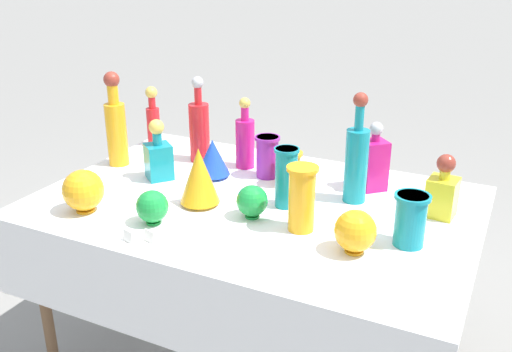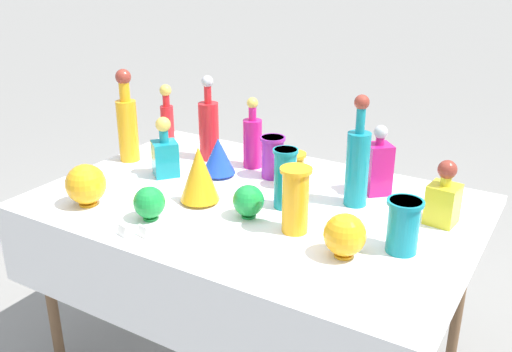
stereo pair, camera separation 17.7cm
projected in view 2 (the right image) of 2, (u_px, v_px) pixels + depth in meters
The scene contains 22 objects.
display_table at pixel (251, 218), 2.16m from camera, with size 1.62×1.08×0.76m.
tall_bottle_0 at pixel (358, 163), 2.07m from camera, with size 0.09×0.09×0.42m.
tall_bottle_1 at pixel (209, 127), 2.54m from camera, with size 0.09×0.09×0.38m.
tall_bottle_2 at pixel (253, 140), 2.45m from camera, with size 0.08×0.08×0.31m.
tall_bottle_3 at pixel (127, 122), 2.51m from camera, with size 0.09×0.09×0.41m.
tall_bottle_4 at pixel (167, 116), 2.76m from camera, with size 0.06×0.06×0.29m.
square_decanter_0 at pixel (165, 153), 2.37m from camera, with size 0.14×0.14×0.25m.
square_decanter_1 at pixel (378, 166), 2.19m from camera, with size 0.13×0.13×0.28m.
square_decanter_2 at pixel (444, 198), 1.96m from camera, with size 0.11×0.11×0.23m.
slender_vase_0 at pixel (285, 177), 2.07m from camera, with size 0.09×0.09×0.23m.
slender_vase_1 at pixel (295, 198), 1.89m from camera, with size 0.11×0.11×0.23m.
slender_vase_2 at pixel (273, 156), 2.35m from camera, with size 0.11×0.11×0.18m.
slender_vase_3 at pixel (403, 224), 1.77m from camera, with size 0.12×0.12×0.18m.
slender_vase_4 at pixel (293, 168), 2.26m from camera, with size 0.10×0.10×0.14m.
fluted_vase_0 at pixel (199, 174), 2.11m from camera, with size 0.15×0.15×0.22m.
fluted_vase_1 at pixel (218, 156), 2.37m from camera, with size 0.14×0.14×0.16m.
round_bowl_0 at pixel (86, 184), 2.10m from camera, with size 0.15×0.15×0.16m.
round_bowl_1 at pixel (345, 235), 1.75m from camera, with size 0.13×0.13×0.14m.
round_bowl_2 at pixel (149, 203), 1.99m from camera, with size 0.11×0.11×0.12m.
round_bowl_3 at pixel (248, 201), 2.01m from camera, with size 0.11×0.11×0.12m.
price_tag_left at pixel (122, 231), 1.89m from camera, with size 0.04×0.01×0.04m, color white.
price_tag_center at pixel (143, 232), 1.88m from camera, with size 0.05×0.01×0.04m, color white.
Camera 2 is at (1.02, -1.69, 1.66)m, focal length 40.00 mm.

